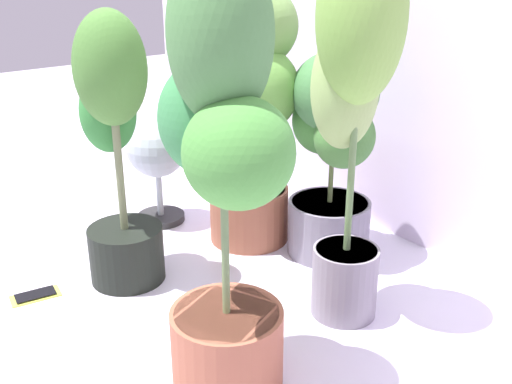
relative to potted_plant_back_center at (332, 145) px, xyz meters
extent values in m
plane|color=silver|center=(0.03, -0.56, -0.39)|extent=(8.00, 8.00, 0.00)
cylinder|color=slate|center=(0.00, 0.00, -0.29)|extent=(0.28, 0.28, 0.19)
cylinder|color=#41291C|center=(0.00, 0.00, -0.21)|extent=(0.25, 0.25, 0.02)
cylinder|color=#5F713D|center=(0.00, 0.00, 0.01)|extent=(0.02, 0.02, 0.42)
ellipsoid|color=#3C6D3C|center=(0.00, 0.00, 0.17)|extent=(0.29, 0.29, 0.26)
ellipsoid|color=#3B7531|center=(-0.06, 0.02, 0.06)|extent=(0.31, 0.31, 0.22)
ellipsoid|color=#3F6F33|center=(0.07, -0.02, 0.05)|extent=(0.26, 0.28, 0.20)
cylinder|color=black|center=(-0.25, -0.63, -0.30)|extent=(0.23, 0.23, 0.18)
cylinder|color=#482A18|center=(-0.25, -0.63, -0.22)|extent=(0.21, 0.21, 0.02)
cylinder|color=#67704C|center=(-0.25, -0.63, 0.07)|extent=(0.02, 0.02, 0.56)
ellipsoid|color=#41702F|center=(-0.25, -0.63, 0.28)|extent=(0.29, 0.29, 0.33)
ellipsoid|color=#2F7733|center=(-0.34, -0.61, 0.14)|extent=(0.16, 0.17, 0.25)
cylinder|color=#98533C|center=(0.34, -0.66, -0.29)|extent=(0.27, 0.27, 0.19)
cylinder|color=#402F24|center=(0.34, -0.66, -0.20)|extent=(0.25, 0.25, 0.02)
cylinder|color=#5A7349|center=(0.34, -0.66, 0.16)|extent=(0.02, 0.02, 0.72)
ellipsoid|color=#43723D|center=(0.34, -0.66, 0.43)|extent=(0.32, 0.32, 0.36)
ellipsoid|color=#357C44|center=(0.26, -0.64, 0.25)|extent=(0.30, 0.30, 0.26)
ellipsoid|color=#458839|center=(0.42, -0.68, 0.22)|extent=(0.24, 0.24, 0.23)
cylinder|color=slate|center=(0.30, -0.23, -0.28)|extent=(0.19, 0.19, 0.20)
cylinder|color=#3F361B|center=(0.30, -0.23, -0.19)|extent=(0.17, 0.17, 0.02)
cylinder|color=#597646|center=(0.30, -0.23, 0.17)|extent=(0.02, 0.02, 0.71)
ellipsoid|color=#79A549|center=(0.30, -0.23, 0.44)|extent=(0.31, 0.29, 0.43)
ellipsoid|color=#89A75D|center=(0.24, -0.21, 0.26)|extent=(0.18, 0.20, 0.33)
cylinder|color=#93523A|center=(-0.24, -0.15, -0.29)|extent=(0.28, 0.28, 0.19)
cylinder|color=#3B321E|center=(-0.24, -0.15, -0.20)|extent=(0.26, 0.26, 0.02)
cylinder|color=olive|center=(-0.24, -0.15, 0.12)|extent=(0.02, 0.02, 0.63)
ellipsoid|color=#6A9149|center=(-0.24, -0.15, 0.36)|extent=(0.40, 0.39, 0.28)
ellipsoid|color=olive|center=(-0.32, -0.13, 0.20)|extent=(0.31, 0.27, 0.24)
ellipsoid|color=#5A8F3D|center=(-0.16, -0.17, 0.17)|extent=(0.27, 0.30, 0.27)
cube|color=#CDD348|center=(-0.32, -0.90, -0.38)|extent=(0.09, 0.15, 0.01)
cube|color=black|center=(-0.32, -0.90, -0.38)|extent=(0.07, 0.12, 0.00)
cylinder|color=#262727|center=(-0.57, -0.33, -0.37)|extent=(0.18, 0.18, 0.03)
cylinder|color=#9CA8AF|center=(-0.57, -0.33, -0.28)|extent=(0.02, 0.02, 0.16)
sphere|color=#9CA8AF|center=(-0.57, -0.33, -0.09)|extent=(0.30, 0.30, 0.23)
camera|label=1|loc=(1.33, -1.34, 0.59)|focal=42.59mm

